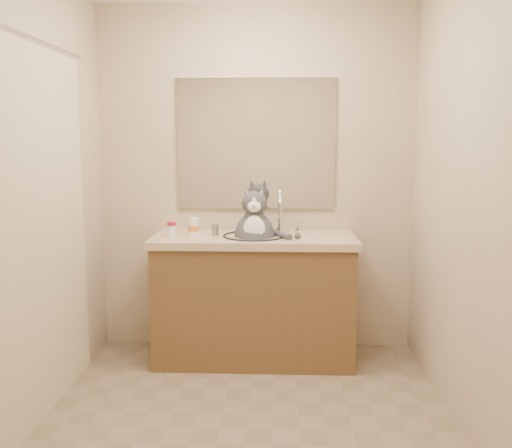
# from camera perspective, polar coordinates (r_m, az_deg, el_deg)

# --- Properties ---
(room) EXTENTS (2.22, 2.52, 2.42)m
(room) POSITION_cam_1_polar(r_m,az_deg,el_deg) (2.77, -1.05, 2.65)
(room) COLOR gray
(room) RESTS_ON ground
(vanity) EXTENTS (1.34, 0.59, 1.12)m
(vanity) POSITION_cam_1_polar(r_m,az_deg,el_deg) (3.86, -0.17, -7.13)
(vanity) COLOR brown
(vanity) RESTS_ON ground
(mirror) EXTENTS (1.10, 0.02, 0.90)m
(mirror) POSITION_cam_1_polar(r_m,az_deg,el_deg) (3.99, -0.01, 8.00)
(mirror) COLOR white
(mirror) RESTS_ON room
(shower_curtain) EXTENTS (0.02, 1.30, 1.93)m
(shower_curtain) POSITION_cam_1_polar(r_m,az_deg,el_deg) (3.13, -20.47, -0.33)
(shower_curtain) COLOR beige
(shower_curtain) RESTS_ON ground
(cat) EXTENTS (0.39, 0.30, 0.54)m
(cat) POSITION_cam_1_polar(r_m,az_deg,el_deg) (3.74, -0.12, -1.02)
(cat) COLOR #424246
(cat) RESTS_ON vanity
(pill_bottle_redcap) EXTENTS (0.07, 0.07, 0.10)m
(pill_bottle_redcap) POSITION_cam_1_polar(r_m,az_deg,el_deg) (3.75, -8.42, -0.54)
(pill_bottle_redcap) COLOR white
(pill_bottle_redcap) RESTS_ON vanity
(pill_bottle_orange) EXTENTS (0.09, 0.09, 0.12)m
(pill_bottle_orange) POSITION_cam_1_polar(r_m,az_deg,el_deg) (3.81, -6.28, -0.28)
(pill_bottle_orange) COLOR white
(pill_bottle_orange) RESTS_ON vanity
(grey_canister) EXTENTS (0.06, 0.06, 0.07)m
(grey_canister) POSITION_cam_1_polar(r_m,az_deg,el_deg) (3.79, -4.11, -0.59)
(grey_canister) COLOR gray
(grey_canister) RESTS_ON vanity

